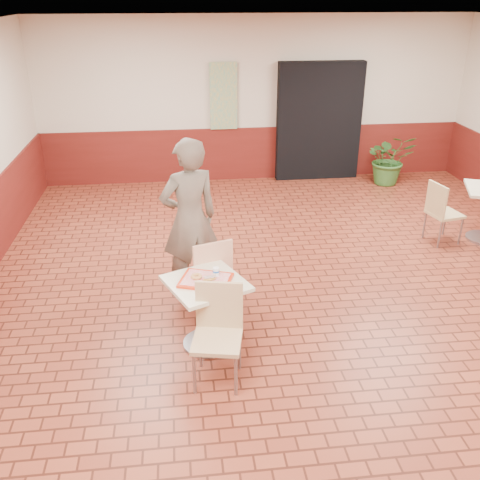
{
  "coord_description": "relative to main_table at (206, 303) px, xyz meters",
  "views": [
    {
      "loc": [
        -1.47,
        -4.97,
        3.37
      ],
      "look_at": [
        -0.86,
        0.14,
        0.95
      ],
      "focal_mm": 40.0,
      "sensor_mm": 36.0,
      "label": 1
    }
  ],
  "objects": [
    {
      "name": "wainscot_band",
      "position": [
        1.26,
        0.36,
        -0.01
      ],
      "size": [
        8.0,
        10.0,
        1.0
      ],
      "color": "#541410",
      "rests_on": "ground"
    },
    {
      "name": "chair_second_left",
      "position": [
        3.5,
        2.12,
        -0.0
      ],
      "size": [
        0.49,
        0.49,
        0.9
      ],
      "rotation": [
        0.0,
        0.0,
        1.77
      ],
      "color": "tan",
      "rests_on": "ground"
    },
    {
      "name": "main_table",
      "position": [
        0.0,
        0.0,
        0.0
      ],
      "size": [
        0.71,
        0.71,
        0.75
      ],
      "rotation": [
        0.0,
        0.0,
        0.42
      ],
      "color": "beige",
      "rests_on": "ground"
    },
    {
      "name": "paper_cup",
      "position": [
        0.11,
        0.06,
        0.32
      ],
      "size": [
        0.07,
        0.07,
        0.08
      ],
      "rotation": [
        0.0,
        0.0,
        0.03
      ],
      "color": "white",
      "rests_on": "serving_tray"
    },
    {
      "name": "ring_donut",
      "position": [
        -0.09,
        0.03,
        0.29
      ],
      "size": [
        0.13,
        0.13,
        0.03
      ],
      "primitive_type": "torus",
      "rotation": [
        0.0,
        0.0,
        -0.13
      ],
      "color": "#C78D48",
      "rests_on": "serving_tray"
    },
    {
      "name": "chair_main_front",
      "position": [
        0.08,
        -0.5,
        0.03
      ],
      "size": [
        0.52,
        0.52,
        0.96
      ],
      "rotation": [
        0.0,
        0.0,
        -0.2
      ],
      "color": "tan",
      "rests_on": "ground"
    },
    {
      "name": "room_shell",
      "position": [
        1.26,
        0.36,
        0.99
      ],
      "size": [
        8.01,
        10.01,
        3.01
      ],
      "color": "maroon",
      "rests_on": "ground"
    },
    {
      "name": "promo_poster",
      "position": [
        0.66,
        5.3,
        1.09
      ],
      "size": [
        0.5,
        0.03,
        1.2
      ],
      "primitive_type": "cube",
      "color": "gray",
      "rests_on": "wainscot_band"
    },
    {
      "name": "serving_tray",
      "position": [
        -0.0,
        0.0,
        0.26
      ],
      "size": [
        0.49,
        0.38,
        0.03
      ],
      "rotation": [
        0.0,
        0.0,
        -0.34
      ],
      "color": "red",
      "rests_on": "main_table"
    },
    {
      "name": "customer",
      "position": [
        -0.12,
        1.11,
        0.46
      ],
      "size": [
        0.82,
        0.68,
        1.92
      ],
      "primitive_type": "imported",
      "rotation": [
        0.0,
        0.0,
        3.5
      ],
      "color": "#675D50",
      "rests_on": "ground"
    },
    {
      "name": "corridor_doorway",
      "position": [
        2.46,
        5.24,
        0.59
      ],
      "size": [
        1.6,
        0.22,
        2.2
      ],
      "primitive_type": "cube",
      "color": "black",
      "rests_on": "ground"
    },
    {
      "name": "long_john_donut",
      "position": [
        0.04,
        -0.03,
        0.29
      ],
      "size": [
        0.14,
        0.08,
        0.04
      ],
      "rotation": [
        0.0,
        0.0,
        0.17
      ],
      "color": "gold",
      "rests_on": "serving_tray"
    },
    {
      "name": "chair_main_back",
      "position": [
        0.07,
        0.55,
        0.03
      ],
      "size": [
        0.56,
        0.56,
        0.96
      ],
      "rotation": [
        0.0,
        0.0,
        3.45
      ],
      "color": "#E9B08B",
      "rests_on": "ground"
    },
    {
      "name": "potted_plant",
      "position": [
        3.73,
        4.72,
        -0.02
      ],
      "size": [
        0.94,
        0.84,
        0.97
      ],
      "primitive_type": "imported",
      "rotation": [
        0.0,
        0.0,
        -0.1
      ],
      "color": "#316428",
      "rests_on": "ground"
    }
  ]
}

